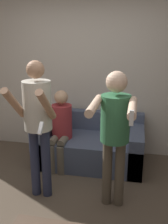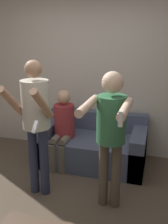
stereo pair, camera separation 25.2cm
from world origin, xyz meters
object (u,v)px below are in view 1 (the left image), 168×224
Objects in this scene: couch at (91,146)px; person_seated at (61,126)px; person_standing_right at (115,126)px; person_standing_left at (37,117)px.

couch is 1.38× the size of person_seated.
person_standing_right is 1.37× the size of person_seated.
person_standing_left is 1.06× the size of person_standing_right.
couch is 1.00× the size of person_standing_right.
person_seated is (0.03, 0.79, -0.40)m from person_standing_left.
person_seated is at bearing 136.74° from person_standing_right.
person_standing_right is (0.88, -0.01, -0.04)m from person_standing_left.
person_standing_left is 0.88m from person_standing_right.
person_seated is at bearing -154.97° from couch.
person_standing_left is at bearing -114.09° from couch.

